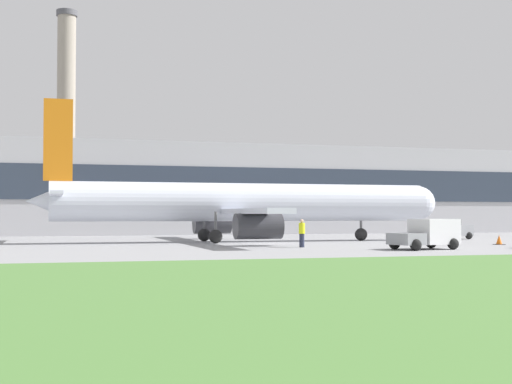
# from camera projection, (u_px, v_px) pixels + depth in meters

# --- Properties ---
(ground_plane) EXTENTS (400.00, 400.00, 0.00)m
(ground_plane) POSITION_uv_depth(u_px,v_px,m) (251.00, 244.00, 51.75)
(ground_plane) COLOR gray
(terminal_building) EXTENTS (88.49, 11.01, 24.02)m
(terminal_building) POSITION_uv_depth(u_px,v_px,m) (168.00, 184.00, 78.32)
(terminal_building) COLOR #B2B2B7
(terminal_building) RESTS_ON ground_plane
(smokestack_left) EXTENTS (3.10, 3.10, 32.61)m
(smokestack_left) POSITION_uv_depth(u_px,v_px,m) (66.00, 118.00, 106.02)
(smokestack_left) COLOR gray
(smokestack_left) RESTS_ON ground_plane
(airplane) EXTENTS (32.69, 26.60, 10.54)m
(airplane) POSITION_uv_depth(u_px,v_px,m) (241.00, 204.00, 55.27)
(airplane) COLOR silver
(airplane) RESTS_ON ground_plane
(pushback_tug) EXTENTS (3.87, 2.77, 1.74)m
(pushback_tug) POSITION_uv_depth(u_px,v_px,m) (451.00, 230.00, 61.35)
(pushback_tug) COLOR gray
(pushback_tug) RESTS_ON ground_plane
(baggage_truck) EXTENTS (4.54, 3.21, 1.85)m
(baggage_truck) POSITION_uv_depth(u_px,v_px,m) (428.00, 234.00, 43.54)
(baggage_truck) COLOR gray
(baggage_truck) RESTS_ON ground_plane
(ground_crew_person) EXTENTS (0.47, 0.47, 1.83)m
(ground_crew_person) POSITION_uv_depth(u_px,v_px,m) (302.00, 233.00, 46.26)
(ground_crew_person) COLOR #23283D
(ground_crew_person) RESTS_ON ground_plane
(traffic_cone_near_nose) EXTENTS (0.64, 0.64, 0.69)m
(traffic_cone_near_nose) POSITION_uv_depth(u_px,v_px,m) (499.00, 240.00, 50.34)
(traffic_cone_near_nose) COLOR black
(traffic_cone_near_nose) RESTS_ON ground_plane
(traffic_cone_wingtip) EXTENTS (0.62, 0.62, 0.66)m
(traffic_cone_wingtip) POSITION_uv_depth(u_px,v_px,m) (451.00, 239.00, 53.74)
(traffic_cone_wingtip) COLOR black
(traffic_cone_wingtip) RESTS_ON ground_plane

